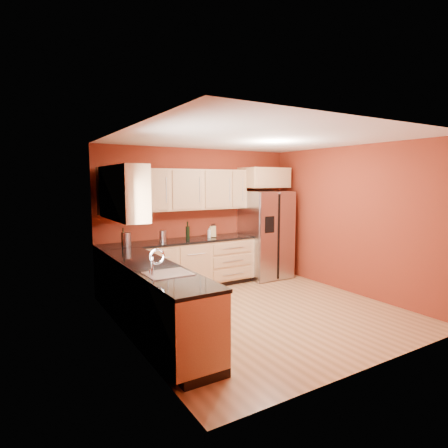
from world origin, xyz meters
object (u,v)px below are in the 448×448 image
Objects in this scene: knife_block at (213,232)px; soap_dispenser at (209,233)px; refrigerator at (266,234)px; canister_left at (127,239)px; wine_bottle_a at (188,230)px.

knife_block is 0.09m from soap_dispenser.
soap_dispenser is (-1.29, 0.06, 0.12)m from refrigerator.
wine_bottle_a is at bearing 3.66° from canister_left.
wine_bottle_a is at bearing 177.37° from soap_dispenser.
refrigerator reaches higher than soap_dispenser.
soap_dispenser is at bearing -2.63° from wine_bottle_a.
refrigerator is 2.89m from canister_left.
refrigerator is 1.75m from wine_bottle_a.
wine_bottle_a is 1.81× the size of soap_dispenser.
soap_dispenser is (1.59, 0.05, -0.02)m from canister_left.
refrigerator reaches higher than canister_left.
refrigerator is at bearing -2.52° from wine_bottle_a.
wine_bottle_a reaches higher than canister_left.
canister_left is 0.65× the size of wine_bottle_a.
refrigerator is 1.22m from knife_block.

